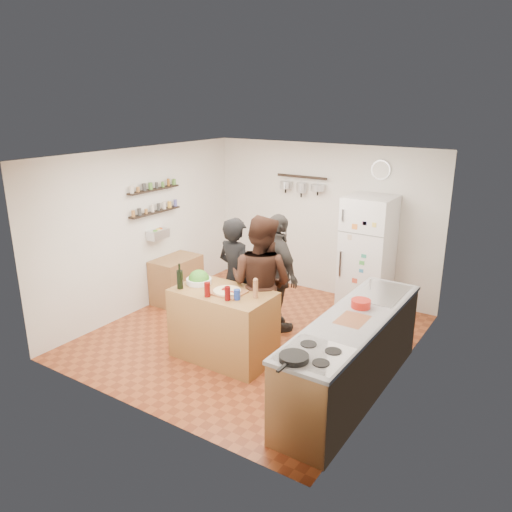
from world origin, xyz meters
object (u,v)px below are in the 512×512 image
Objects in this scene: person_left at (236,278)px; red_bowl at (361,304)px; counter_run at (352,356)px; prep_island at (224,325)px; pepper_mill at (256,290)px; skillet at (294,358)px; wall_clock at (381,170)px; fridge at (367,255)px; person_center at (261,284)px; side_table at (177,280)px; salad_bowl at (199,281)px; wine_bottle at (180,280)px; person_back at (277,274)px; salt_canister at (237,295)px.

person_left is 1.88m from red_bowl.
prep_island is at bearing -175.19° from counter_run.
pepper_mill is 1.55m from skillet.
fridge is at bearing -90.00° from wall_clock.
side_table is at bearing -18.99° from person_center.
red_bowl reaches higher than salad_bowl.
wine_bottle is 0.09× the size of counter_run.
person_back is at bearing -114.41° from wall_clock.
red_bowl is (2.04, 0.39, 0.02)m from salad_bowl.
person_back is 0.65× the size of counter_run.
salt_canister is at bearing -30.27° from side_table.
red_bowl is (1.62, 0.44, 0.51)m from prep_island.
wine_bottle is 1.90× the size of salt_canister.
fridge is (-0.70, 2.00, -0.07)m from red_bowl.
person_back reaches higher than side_table.
salad_bowl is 1.17m from person_back.
wall_clock is at bearing 90.00° from fridge.
prep_island is 3.38m from wall_clock.
wine_bottle is 2.27m from counter_run.
person_center reaches higher than skillet.
fridge is at bearing 108.06° from counter_run.
skillet is at bearing -94.91° from counter_run.
pepper_mill is (0.87, 0.00, 0.07)m from salad_bowl.
side_table is at bearing 149.73° from salt_canister.
pepper_mill is 0.89× the size of red_bowl.
pepper_mill is at bearing -25.06° from side_table.
counter_run reaches higher than side_table.
person_center reaches higher than counter_run.
skillet is 3.52m from fridge.
fridge reaches higher than salad_bowl.
counter_run is (2.17, 0.36, -0.58)m from wine_bottle.
red_bowl is at bearing -70.73° from fridge.
person_back is at bearing -0.65° from side_table.
counter_run is at bearing 4.24° from pepper_mill.
person_left is at bearing 137.83° from skillet.
salad_bowl is 1.80m from side_table.
red_bowl is 0.74× the size of wall_clock.
fridge reaches higher than wine_bottle.
salad_bowl is 1.37× the size of wine_bottle.
skillet is 0.92× the size of wall_clock.
pepper_mill is 0.25× the size of side_table.
person_back is at bearing 106.60° from pepper_mill.
skillet reaches higher than prep_island.
person_left is at bearing 111.86° from prep_island.
salad_bowl is 0.12× the size of counter_run.
person_back is 5.66× the size of wall_clock.
person_center reaches higher than person_back.
red_bowl is at bearing -10.85° from side_table.
counter_run is 3.29× the size of side_table.
fridge is (0.92, 2.44, 0.45)m from prep_island.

